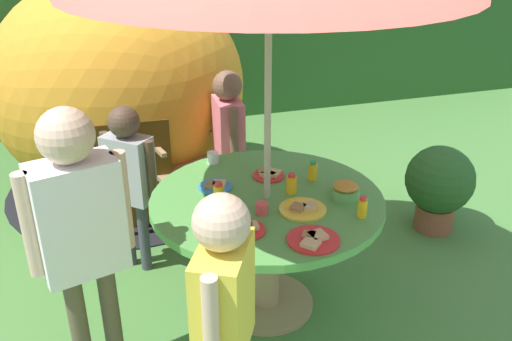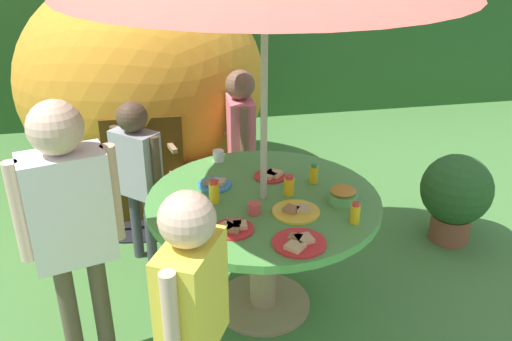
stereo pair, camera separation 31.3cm
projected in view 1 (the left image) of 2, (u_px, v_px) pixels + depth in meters
The scene contains 22 objects.
ground_plane at pixel (266, 305), 3.34m from camera, with size 10.00×10.00×0.02m, color #477A38.
hedge_backdrop at pixel (165, 34), 6.03m from camera, with size 9.00×0.70×1.83m, color #285623.
garden_table at pixel (267, 221), 3.08m from camera, with size 1.29×1.29×0.74m.
wooden_chair at pixel (178, 149), 4.09m from camera, with size 0.59×0.57×0.98m.
dome_tent at pixel (120, 89), 4.36m from camera, with size 2.07×2.07×1.77m.
potted_plant at pixel (439, 184), 3.97m from camera, with size 0.49×0.49×0.65m.
child_in_pink_shirt at pixel (228, 131), 3.84m from camera, with size 0.20×0.41×1.19m.
child_in_grey_shirt at pixel (129, 169), 3.39m from camera, with size 0.32×0.32×1.12m.
child_in_white_shirt at pixel (79, 218), 2.45m from camera, with size 0.47×0.30×1.44m.
child_in_yellow_shirt at pixel (224, 301), 2.11m from camera, with size 0.31×0.39×1.27m.
snack_bowl at pixel (345, 190), 3.00m from camera, with size 0.16×0.16×0.09m.
plate_front_edge at pixel (215, 186), 3.11m from camera, with size 0.19×0.19×0.03m.
plate_back_edge at pixel (269, 174), 3.24m from camera, with size 0.19×0.19×0.03m.
plate_center_front at pixel (245, 229), 2.69m from camera, with size 0.20×0.20×0.03m.
plate_far_left at pixel (313, 239), 2.61m from camera, with size 0.26×0.26×0.03m.
plate_near_right at pixel (303, 209), 2.88m from camera, with size 0.25×0.25×0.03m.
juice_bottle_near_left at pixel (219, 194), 2.92m from camera, with size 0.06×0.06×0.13m.
juice_bottle_far_right at pixel (313, 171), 3.18m from camera, with size 0.05×0.05×0.12m.
juice_bottle_center_back at pixel (291, 184), 3.04m from camera, with size 0.06×0.06×0.12m.
juice_bottle_mid_left at pixel (362, 208), 2.80m from camera, with size 0.05×0.05×0.12m.
cup_near at pixel (262, 208), 2.84m from camera, with size 0.07×0.07×0.06m, color #E04C47.
cup_far at pixel (213, 158), 3.40m from camera, with size 0.07×0.07×0.07m, color white.
Camera 1 is at (-0.84, -2.52, 2.18)m, focal length 38.59 mm.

